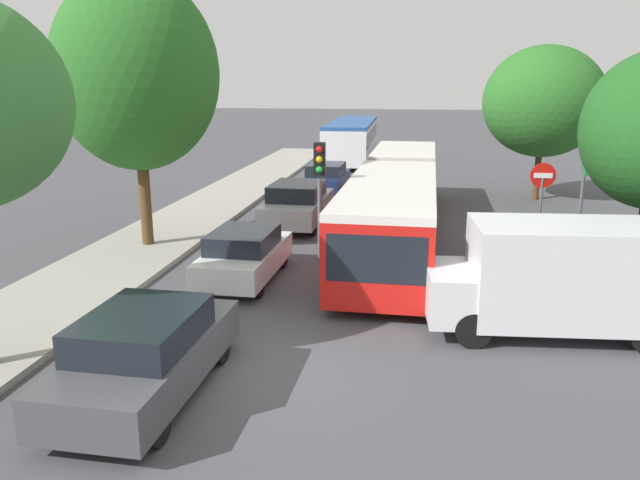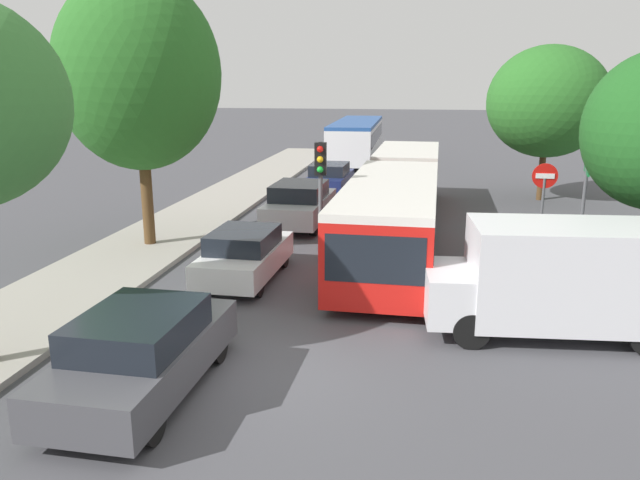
{
  "view_description": "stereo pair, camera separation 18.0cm",
  "coord_description": "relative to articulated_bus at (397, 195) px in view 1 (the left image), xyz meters",
  "views": [
    {
      "loc": [
        2.55,
        -9.92,
        5.09
      ],
      "look_at": [
        0.2,
        4.91,
        1.2
      ],
      "focal_mm": 35.0,
      "sensor_mm": 36.0,
      "label": 1
    },
    {
      "loc": [
        2.73,
        -9.89,
        5.09
      ],
      "look_at": [
        0.2,
        4.91,
        1.2
      ],
      "focal_mm": 35.0,
      "sensor_mm": 36.0,
      "label": 2
    }
  ],
  "objects": [
    {
      "name": "tree_left_mid",
      "position": [
        -7.53,
        -2.77,
        3.87
      ],
      "size": [
        4.79,
        4.79,
        8.07
      ],
      "color": "#51381E",
      "rests_on": "ground"
    },
    {
      "name": "queued_car_graphite",
      "position": [
        -3.63,
        -11.55,
        -0.62
      ],
      "size": [
        1.9,
        4.29,
        1.48
      ],
      "rotation": [
        0.0,
        0.0,
        1.55
      ],
      "color": "#47474C",
      "rests_on": "ground"
    },
    {
      "name": "ground_plane",
      "position": [
        -1.9,
        -10.45,
        -1.37
      ],
      "size": [
        200.0,
        200.0,
        0.0
      ],
      "primitive_type": "plane",
      "color": "#47474C"
    },
    {
      "name": "queued_car_silver",
      "position": [
        -3.55,
        1.02,
        -0.59
      ],
      "size": [
        1.98,
        4.46,
        1.54
      ],
      "rotation": [
        0.0,
        0.0,
        1.55
      ],
      "color": "#B7BABF",
      "rests_on": "ground"
    },
    {
      "name": "articulated_bus",
      "position": [
        0.0,
        0.0,
        0.0
      ],
      "size": [
        2.69,
        16.03,
        2.37
      ],
      "rotation": [
        0.0,
        0.0,
        -1.59
      ],
      "color": "red",
      "rests_on": "ground"
    },
    {
      "name": "no_entry_sign",
      "position": [
        4.11,
        -2.28,
        0.51
      ],
      "size": [
        0.7,
        0.08,
        2.82
      ],
      "rotation": [
        0.0,
        0.0,
        -1.57
      ],
      "color": "#56595E",
      "rests_on": "ground"
    },
    {
      "name": "queued_car_navy",
      "position": [
        -3.48,
        7.48,
        -0.67
      ],
      "size": [
        1.78,
        4.01,
        1.38
      ],
      "rotation": [
        0.0,
        0.0,
        1.55
      ],
      "color": "navy",
      "rests_on": "ground"
    },
    {
      "name": "white_van",
      "position": [
        3.61,
        -7.76,
        -0.13
      ],
      "size": [
        5.14,
        2.34,
        2.31
      ],
      "rotation": [
        0.0,
        0.0,
        3.22
      ],
      "color": "silver",
      "rests_on": "ground"
    },
    {
      "name": "tree_right_mid",
      "position": [
        5.77,
        7.49,
        2.67
      ],
      "size": [
        5.02,
        5.02,
        6.47
      ],
      "color": "#51381E",
      "rests_on": "ground"
    },
    {
      "name": "direction_sign_post",
      "position": [
        5.34,
        -1.71,
        1.2
      ],
      "size": [
        0.27,
        1.39,
        3.6
      ],
      "rotation": [
        0.0,
        0.0,
        2.99
      ],
      "color": "#56595E",
      "rests_on": "ground"
    },
    {
      "name": "city_bus_rear",
      "position": [
        -3.62,
        19.7,
        0.08
      ],
      "size": [
        2.82,
        11.67,
        2.5
      ],
      "rotation": [
        0.0,
        0.0,
        1.59
      ],
      "color": "silver",
      "rests_on": "ground"
    },
    {
      "name": "kerb_strip_left",
      "position": [
        -7.65,
        4.63,
        -1.3
      ],
      "size": [
        3.2,
        40.15,
        0.14
      ],
      "primitive_type": "cube",
      "color": "#9E998E",
      "rests_on": "ground"
    },
    {
      "name": "queued_car_white",
      "position": [
        -3.7,
        -5.37,
        -0.69
      ],
      "size": [
        1.74,
        3.91,
        1.35
      ],
      "rotation": [
        0.0,
        0.0,
        1.55
      ],
      "color": "white",
      "rests_on": "ground"
    },
    {
      "name": "traffic_light",
      "position": [
        -2.05,
        -3.38,
        1.13
      ],
      "size": [
        0.34,
        0.37,
        3.4
      ],
      "rotation": [
        0.0,
        0.0,
        -1.5
      ],
      "color": "#56595E",
      "rests_on": "ground"
    }
  ]
}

